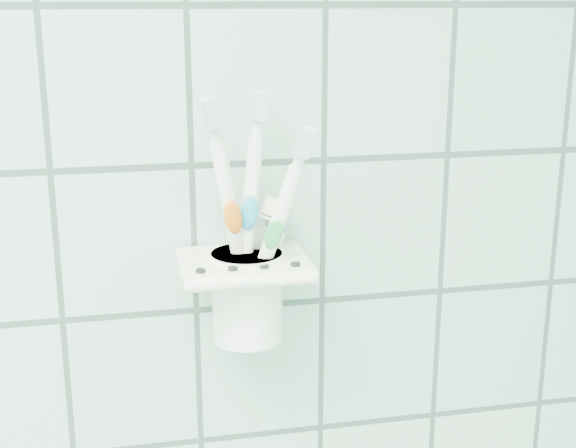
# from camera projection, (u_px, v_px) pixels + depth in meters

# --- Properties ---
(holder_bracket) EXTENTS (0.11, 0.10, 0.03)m
(holder_bracket) POSITION_uv_depth(u_px,v_px,m) (243.00, 266.00, 0.71)
(holder_bracket) COLOR white
(holder_bracket) RESTS_ON wall_back
(cup) EXTENTS (0.07, 0.07, 0.08)m
(cup) POSITION_uv_depth(u_px,v_px,m) (247.00, 292.00, 0.72)
(cup) COLOR white
(cup) RESTS_ON holder_bracket
(toothbrush_pink) EXTENTS (0.05, 0.03, 0.22)m
(toothbrush_pink) POSITION_uv_depth(u_px,v_px,m) (251.00, 210.00, 0.71)
(toothbrush_pink) COLOR white
(toothbrush_pink) RESTS_ON cup
(toothbrush_blue) EXTENTS (0.04, 0.03, 0.22)m
(toothbrush_blue) POSITION_uv_depth(u_px,v_px,m) (236.00, 216.00, 0.70)
(toothbrush_blue) COLOR white
(toothbrush_blue) RESTS_ON cup
(toothbrush_orange) EXTENTS (0.06, 0.05, 0.20)m
(toothbrush_orange) POSITION_uv_depth(u_px,v_px,m) (239.00, 222.00, 0.70)
(toothbrush_orange) COLOR white
(toothbrush_orange) RESTS_ON cup
(toothpaste_tube) EXTENTS (0.06, 0.03, 0.14)m
(toothpaste_tube) POSITION_uv_depth(u_px,v_px,m) (233.00, 252.00, 0.72)
(toothpaste_tube) COLOR silver
(toothpaste_tube) RESTS_ON cup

